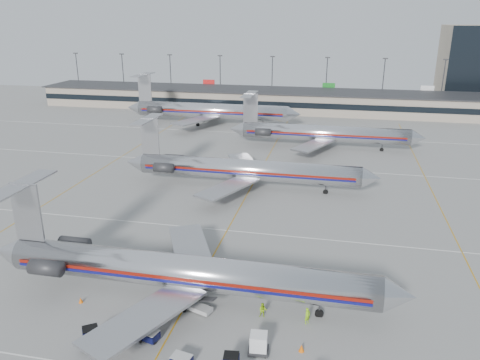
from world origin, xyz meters
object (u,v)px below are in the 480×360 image
(uld_container, at_px, (259,343))
(belt_loader, at_px, (197,306))
(jet_foreground, at_px, (179,271))
(jet_second_row, at_px, (243,169))

(uld_container, bearing_deg, belt_loader, 140.72)
(jet_foreground, xyz_separation_m, jet_second_row, (-0.56, 34.03, -0.04))
(jet_foreground, height_order, jet_second_row, jet_foreground)
(jet_second_row, xyz_separation_m, belt_loader, (2.86, -35.61, -2.78))
(belt_loader, bearing_deg, uld_container, -14.99)
(jet_foreground, xyz_separation_m, uld_container, (9.28, -6.32, -2.42))
(jet_foreground, relative_size, uld_container, 23.47)
(jet_second_row, xyz_separation_m, uld_container, (9.84, -40.35, -2.38))
(uld_container, distance_m, belt_loader, 8.44)
(uld_container, relative_size, belt_loader, 0.48)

